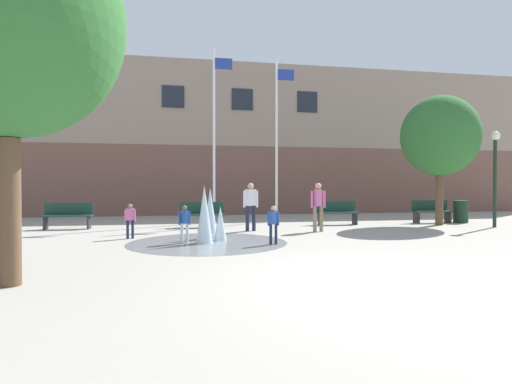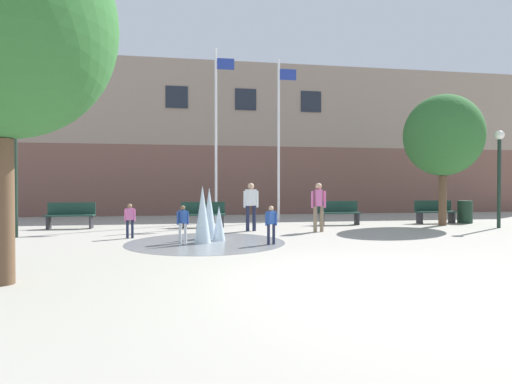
# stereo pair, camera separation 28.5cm
# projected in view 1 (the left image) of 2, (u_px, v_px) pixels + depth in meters

# --- Properties ---
(ground_plane) EXTENTS (100.00, 100.00, 0.00)m
(ground_plane) POSITION_uv_depth(u_px,v_px,m) (386.00, 285.00, 6.01)
(ground_plane) COLOR #9E998E
(library_building) EXTENTS (36.00, 6.05, 7.93)m
(library_building) POSITION_uv_depth(u_px,v_px,m) (235.00, 144.00, 23.59)
(library_building) COLOR brown
(library_building) RESTS_ON ground
(splash_fountain) EXTENTS (4.19, 4.19, 1.52)m
(splash_fountain) POSITION_uv_depth(u_px,v_px,m) (209.00, 220.00, 10.78)
(splash_fountain) COLOR gray
(splash_fountain) RESTS_ON ground
(park_bench_far_left) EXTENTS (1.60, 0.44, 0.91)m
(park_bench_far_left) POSITION_uv_depth(u_px,v_px,m) (68.00, 215.00, 13.81)
(park_bench_far_left) COLOR #28282D
(park_bench_far_left) RESTS_ON ground
(park_bench_left_of_flagpoles) EXTENTS (1.60, 0.44, 0.91)m
(park_bench_left_of_flagpoles) POSITION_uv_depth(u_px,v_px,m) (202.00, 214.00, 14.38)
(park_bench_left_of_flagpoles) COLOR #28282D
(park_bench_left_of_flagpoles) RESTS_ON ground
(park_bench_center) EXTENTS (1.60, 0.44, 0.91)m
(park_bench_center) POSITION_uv_depth(u_px,v_px,m) (337.00, 212.00, 15.39)
(park_bench_center) COLOR #28282D
(park_bench_center) RESTS_ON ground
(park_bench_under_right_flagpole) EXTENTS (1.60, 0.44, 0.91)m
(park_bench_under_right_flagpole) POSITION_uv_depth(u_px,v_px,m) (431.00, 211.00, 16.11)
(park_bench_under_right_flagpole) COLOR #28282D
(park_bench_under_right_flagpole) RESTS_ON ground
(adult_watching) EXTENTS (0.50, 0.37, 1.59)m
(adult_watching) POSITION_uv_depth(u_px,v_px,m) (318.00, 203.00, 13.01)
(adult_watching) COLOR #89755B
(adult_watching) RESTS_ON ground
(child_with_pink_shirt) EXTENTS (0.31, 0.22, 0.99)m
(child_with_pink_shirt) POSITION_uv_depth(u_px,v_px,m) (273.00, 222.00, 10.18)
(child_with_pink_shirt) COLOR #1E233D
(child_with_pink_shirt) RESTS_ON ground
(adult_in_red) EXTENTS (0.50, 0.34, 1.59)m
(adult_in_red) POSITION_uv_depth(u_px,v_px,m) (251.00, 203.00, 13.22)
(adult_in_red) COLOR #1E233D
(adult_in_red) RESTS_ON ground
(child_running) EXTENTS (0.31, 0.24, 0.99)m
(child_running) POSITION_uv_depth(u_px,v_px,m) (184.00, 221.00, 10.38)
(child_running) COLOR silver
(child_running) RESTS_ON ground
(child_in_fountain) EXTENTS (0.31, 0.22, 0.99)m
(child_in_fountain) POSITION_uv_depth(u_px,v_px,m) (130.00, 218.00, 11.31)
(child_in_fountain) COLOR #1E233D
(child_in_fountain) RESTS_ON ground
(flagpole_left) EXTENTS (0.80, 0.10, 7.10)m
(flagpole_left) POSITION_uv_depth(u_px,v_px,m) (215.00, 130.00, 16.19)
(flagpole_left) COLOR silver
(flagpole_left) RESTS_ON ground
(flagpole_right) EXTENTS (0.80, 0.10, 6.77)m
(flagpole_right) POSITION_uv_depth(u_px,v_px,m) (277.00, 135.00, 16.66)
(flagpole_right) COLOR silver
(flagpole_right) RESTS_ON ground
(lamp_post_left_lane) EXTENTS (0.32, 0.32, 3.58)m
(lamp_post_left_lane) POSITION_uv_depth(u_px,v_px,m) (13.00, 155.00, 11.37)
(lamp_post_left_lane) COLOR #192D23
(lamp_post_left_lane) RESTS_ON ground
(lamp_post_right_lane) EXTENTS (0.32, 0.32, 3.46)m
(lamp_post_right_lane) POSITION_uv_depth(u_px,v_px,m) (495.00, 164.00, 14.35)
(lamp_post_right_lane) COLOR #192D23
(lamp_post_right_lane) RESTS_ON ground
(trash_can) EXTENTS (0.56, 0.56, 0.90)m
(trash_can) POSITION_uv_depth(u_px,v_px,m) (461.00, 212.00, 16.21)
(trash_can) COLOR #193323
(trash_can) RESTS_ON ground
(street_tree_foreground) EXTENTS (3.37, 3.37, 5.79)m
(street_tree_foreground) POSITION_uv_depth(u_px,v_px,m) (8.00, 18.00, 5.92)
(street_tree_foreground) COLOR brown
(street_tree_foreground) RESTS_ON ground
(street_tree_near_building) EXTENTS (2.87, 2.87, 4.93)m
(street_tree_near_building) POSITION_uv_depth(u_px,v_px,m) (440.00, 136.00, 15.19)
(street_tree_near_building) COLOR brown
(street_tree_near_building) RESTS_ON ground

